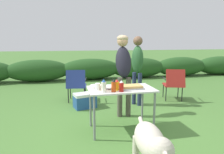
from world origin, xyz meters
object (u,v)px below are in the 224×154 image
standing_person_in_dark_puffer (137,63)px  spice_jar (103,86)px  dog (151,144)px  camp_chair_near_hedge (174,83)px  standing_person_in_olive_jacket (123,64)px  mayo_bottle (104,86)px  plate_stack (96,86)px  hot_sauce_bottle (114,86)px  mixing_bowl (110,87)px  food_tray (131,87)px  paper_cup_stack (98,87)px  mustard_bottle (117,85)px  camp_chair_green_behind_table (76,84)px  folding_table (121,93)px  ketchup_bottle (121,86)px  cooler_box (85,100)px

standing_person_in_dark_puffer → spice_jar: bearing=-71.0°
dog → camp_chair_near_hedge: 3.26m
camp_chair_near_hedge → standing_person_in_olive_jacket: bearing=-139.9°
mayo_bottle → camp_chair_near_hedge: mayo_bottle is taller
plate_stack → hot_sauce_bottle: bearing=-53.8°
standing_person_in_olive_jacket → camp_chair_near_hedge: bearing=29.0°
plate_stack → mixing_bowl: (0.22, -0.10, 0.01)m
spice_jar → standing_person_in_dark_puffer: 1.74m
standing_person_in_dark_puffer → food_tray: bearing=-56.6°
paper_cup_stack → dog: (0.37, -1.29, -0.35)m
mixing_bowl → mustard_bottle: mustard_bottle is taller
camp_chair_green_behind_table → standing_person_in_dark_puffer: bearing=-13.5°
food_tray → standing_person_in_olive_jacket: 0.84m
folding_table → mayo_bottle: 0.41m
hot_sauce_bottle → camp_chair_green_behind_table: size_ratio=0.24×
camp_chair_green_behind_table → camp_chair_near_hedge: same height
mixing_bowl → ketchup_bottle: bearing=-59.8°
paper_cup_stack → camp_chair_near_hedge: size_ratio=0.13×
paper_cup_stack → standing_person_in_dark_puffer: bearing=49.4°
camp_chair_green_behind_table → ketchup_bottle: bearing=-65.2°
standing_person_in_dark_puffer → dog: (-0.75, -2.60, -0.56)m
hot_sauce_bottle → ketchup_bottle: (0.12, -0.01, -0.01)m
plate_stack → mayo_bottle: (0.08, -0.31, 0.07)m
standing_person_in_dark_puffer → camp_chair_green_behind_table: size_ratio=1.96×
mixing_bowl → camp_chair_green_behind_table: 1.89m
food_tray → mayo_bottle: size_ratio=1.86×
paper_cup_stack → mayo_bottle: size_ratio=0.54×
standing_person_in_olive_jacket → standing_person_in_dark_puffer: size_ratio=1.01×
mixing_bowl → ketchup_bottle: (0.13, -0.23, 0.05)m
food_tray → ketchup_bottle: bearing=-143.6°
hot_sauce_bottle → standing_person_in_olive_jacket: standing_person_in_olive_jacket is taller
dog → camp_chair_green_behind_table: size_ratio=1.31×
hot_sauce_bottle → food_tray: bearing=23.2°
dog → camp_chair_green_behind_table: bearing=-69.9°
standing_person_in_olive_jacket → hot_sauce_bottle: bearing=-108.5°
hot_sauce_bottle → mustard_bottle: hot_sauce_bottle is taller
paper_cup_stack → cooler_box: paper_cup_stack is taller
folding_table → hot_sauce_bottle: hot_sauce_bottle is taller
spice_jar → standing_person_in_dark_puffer: bearing=52.5°
mixing_bowl → camp_chair_near_hedge: 2.41m
standing_person_in_olive_jacket → camp_chair_near_hedge: standing_person_in_olive_jacket is taller
mayo_bottle → standing_person_in_olive_jacket: size_ratio=0.13×
folding_table → camp_chair_green_behind_table: size_ratio=1.32×
mixing_bowl → spice_jar: 0.19m
mayo_bottle → mustard_bottle: 0.23m
food_tray → standing_person_in_dark_puffer: size_ratio=0.23×
camp_chair_green_behind_table → cooler_box: camp_chair_green_behind_table is taller
camp_chair_near_hedge → spice_jar: bearing=-127.8°
food_tray → mixing_bowl: 0.36m
mixing_bowl → standing_person_in_dark_puffer: size_ratio=0.13×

